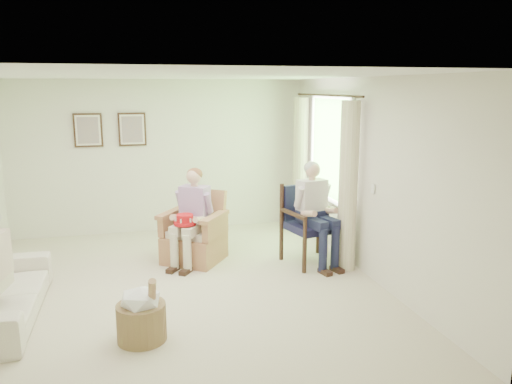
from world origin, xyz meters
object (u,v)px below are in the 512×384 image
wood_armchair (310,220)px  person_wicker (194,210)px  hatbox (141,314)px  red_hat (185,220)px  wicker_armchair (194,239)px  person_dark (315,206)px

wood_armchair → person_wicker: person_wicker is taller
hatbox → person_wicker: bearing=69.0°
red_hat → wicker_armchair: bearing=63.0°
wicker_armchair → person_wicker: bearing=-54.9°
wood_armchair → hatbox: 3.04m
person_wicker → hatbox: person_wicker is taller
red_hat → person_dark: bearing=-9.6°
wood_armchair → person_wicker: 1.65m
wood_armchair → hatbox: wood_armchair is taller
wicker_armchair → person_dark: person_dark is taller
person_wicker → person_dark: 1.69m
person_dark → red_hat: (-1.77, 0.30, -0.17)m
wood_armchair → person_wicker: size_ratio=0.82×
person_wicker → hatbox: size_ratio=1.86×
red_hat → hatbox: red_hat is taller
wicker_armchair → person_dark: (1.62, -0.59, 0.54)m
wood_armchair → hatbox: (-2.42, -1.81, -0.32)m
person_dark → red_hat: size_ratio=4.71×
wicker_armchair → person_dark: size_ratio=0.70×
wood_armchair → person_wicker: (-1.62, 0.28, 0.18)m
person_wicker → red_hat: (-0.15, -0.16, -0.09)m
wood_armchair → person_dark: bearing=-103.9°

